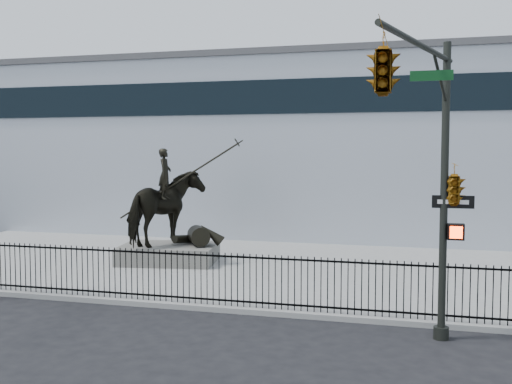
# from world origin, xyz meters

# --- Properties ---
(ground) EXTENTS (120.00, 120.00, 0.00)m
(ground) POSITION_xyz_m (0.00, 0.00, 0.00)
(ground) COLOR black
(ground) RESTS_ON ground
(plaza) EXTENTS (30.00, 12.00, 0.15)m
(plaza) POSITION_xyz_m (0.00, 7.00, 0.07)
(plaza) COLOR gray
(plaza) RESTS_ON ground
(building) EXTENTS (44.00, 14.00, 9.00)m
(building) POSITION_xyz_m (0.00, 20.00, 4.50)
(building) COLOR silver
(building) RESTS_ON ground
(picket_fence) EXTENTS (22.10, 0.10, 1.50)m
(picket_fence) POSITION_xyz_m (0.00, 1.25, 0.90)
(picket_fence) COLOR black
(picket_fence) RESTS_ON plaza
(statue_plinth) EXTENTS (3.96, 3.02, 0.68)m
(statue_plinth) POSITION_xyz_m (-2.91, 6.85, 0.49)
(statue_plinth) COLOR #5E5C56
(statue_plinth) RESTS_ON plaza
(equestrian_statue) EXTENTS (4.60, 3.21, 3.94)m
(equestrian_statue) POSITION_xyz_m (-2.84, 6.86, 2.25)
(equestrian_statue) COLOR black
(equestrian_statue) RESTS_ON statue_plinth
(traffic_signal_right) EXTENTS (2.17, 6.86, 7.00)m
(traffic_signal_right) POSITION_xyz_m (6.47, -2.00, 4.85)
(traffic_signal_right) COLOR black
(traffic_signal_right) RESTS_ON ground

